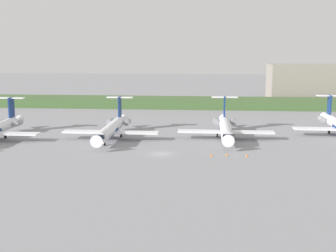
{
  "coord_description": "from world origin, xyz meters",
  "views": [
    {
      "loc": [
        9.51,
        -92.85,
        21.92
      ],
      "look_at": [
        0.0,
        16.51,
        3.0
      ],
      "focal_mm": 49.55,
      "sensor_mm": 36.0,
      "label": 1
    }
  ],
  "objects_px": {
    "safety_cone_mid_marker": "(227,154)",
    "safety_cone_rear_marker": "(247,155)",
    "regional_jet_fourth": "(225,128)",
    "regional_jet_third": "(112,128)",
    "safety_cone_front_marker": "(211,155)"
  },
  "relations": [
    {
      "from": "safety_cone_mid_marker",
      "to": "safety_cone_rear_marker",
      "type": "distance_m",
      "value": 4.01
    },
    {
      "from": "regional_jet_fourth",
      "to": "safety_cone_mid_marker",
      "type": "xyz_separation_m",
      "value": [
        -0.32,
        -18.53,
        -2.26
      ]
    },
    {
      "from": "regional_jet_third",
      "to": "safety_cone_rear_marker",
      "type": "relative_size",
      "value": 56.36
    },
    {
      "from": "regional_jet_fourth",
      "to": "regional_jet_third",
      "type": "bearing_deg",
      "value": -173.91
    },
    {
      "from": "regional_jet_fourth",
      "to": "safety_cone_mid_marker",
      "type": "height_order",
      "value": "regional_jet_fourth"
    },
    {
      "from": "safety_cone_mid_marker",
      "to": "safety_cone_rear_marker",
      "type": "height_order",
      "value": "same"
    },
    {
      "from": "safety_cone_front_marker",
      "to": "safety_cone_mid_marker",
      "type": "bearing_deg",
      "value": 12.74
    },
    {
      "from": "safety_cone_rear_marker",
      "to": "regional_jet_third",
      "type": "bearing_deg",
      "value": 152.65
    },
    {
      "from": "regional_jet_fourth",
      "to": "safety_cone_front_marker",
      "type": "relative_size",
      "value": 56.36
    },
    {
      "from": "safety_cone_front_marker",
      "to": "regional_jet_fourth",
      "type": "bearing_deg",
      "value": 79.75
    },
    {
      "from": "regional_jet_fourth",
      "to": "safety_cone_rear_marker",
      "type": "distance_m",
      "value": 19.39
    },
    {
      "from": "safety_cone_mid_marker",
      "to": "safety_cone_rear_marker",
      "type": "relative_size",
      "value": 1.0
    },
    {
      "from": "regional_jet_third",
      "to": "safety_cone_mid_marker",
      "type": "height_order",
      "value": "regional_jet_third"
    },
    {
      "from": "regional_jet_third",
      "to": "safety_cone_front_marker",
      "type": "bearing_deg",
      "value": -34.51
    },
    {
      "from": "safety_cone_front_marker",
      "to": "safety_cone_rear_marker",
      "type": "xyz_separation_m",
      "value": [
        7.16,
        0.35,
        0.0
      ]
    }
  ]
}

